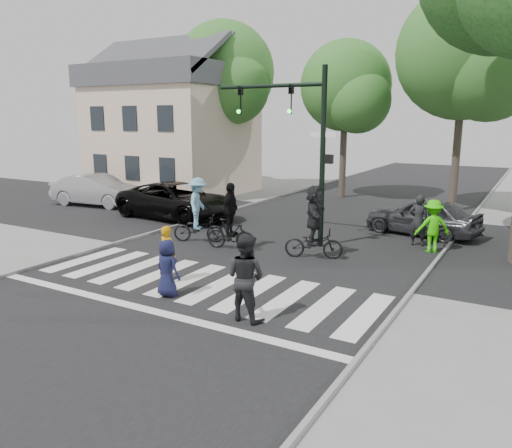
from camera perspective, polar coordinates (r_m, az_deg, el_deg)
The scene contains 23 objects.
ground at distance 12.79m, azimuth -8.80°, elevation -7.92°, with size 120.00×120.00×0.00m, color gray.
road_stem at distance 16.78m, azimuth 1.95°, elevation -2.91°, with size 10.00×70.00×0.01m, color black.
road_cross at distance 19.40m, azimuth 6.14°, elevation -0.92°, with size 70.00×10.00×0.01m, color black.
curb_left at distance 19.59m, azimuth -11.18°, elevation -0.82°, with size 0.10×70.00×0.10m, color gray.
curb_right at distance 15.15m, azimuth 19.11°, elevation -5.07°, with size 0.10×70.00×0.10m, color gray.
crosswalk at distance 13.27m, azimuth -7.00°, elevation -7.07°, with size 10.00×3.85×0.01m.
traffic_signal at distance 17.13m, azimuth 5.04°, elevation 10.55°, with size 4.45×0.29×6.00m.
bg_tree_0 at distance 33.16m, azimuth -10.42°, elevation 14.99°, with size 5.46×5.20×8.97m.
bg_tree_1 at distance 29.77m, azimuth -3.42°, elevation 16.50°, with size 6.09×5.80×9.80m.
bg_tree_2 at distance 27.60m, azimuth 10.54°, elevation 14.86°, with size 5.04×4.80×8.40m.
bg_tree_3 at distance 24.93m, azimuth 23.36°, elevation 17.12°, with size 6.30×6.00×10.20m.
house at distance 30.13m, azimuth -9.47°, elevation 10.87°, with size 8.40×8.10×8.82m.
pedestrian_woman at distance 13.56m, azimuth -10.06°, elevation -3.37°, with size 0.56×0.37×1.54m, color #C28509.
pedestrian_child at distance 12.47m, azimuth -10.11°, elevation -4.99°, with size 0.70×0.46×1.44m, color #151839.
pedestrian_adult at distance 10.82m, azimuth -1.21°, elevation -6.10°, with size 0.94×0.73×1.93m, color black.
cyclist_left at distance 17.71m, azimuth -6.62°, elevation 1.10°, with size 1.92×1.34×2.30m.
cyclist_mid at distance 16.61m, azimuth -2.94°, elevation 0.18°, with size 1.78×1.10×2.25m.
cyclist_right at distance 15.64m, azimuth 6.66°, elevation -0.24°, with size 1.92×1.78×2.30m.
car_suv at distance 22.06m, azimuth -9.03°, elevation 2.64°, with size 2.61×5.66×1.57m, color black.
car_silver at distance 26.26m, azimuth -17.73°, elevation 3.71°, with size 1.67×4.78×1.58m, color #A3A4A8.
car_grey at distance 19.73m, azimuth 18.52°, elevation 0.83°, with size 1.68×4.17×1.42m, color #323337.
bystander_hivis at distance 17.26m, azimuth 19.53°, elevation -0.23°, with size 1.12×0.65×1.74m, color #33D807.
bystander_dark at distance 17.96m, azimuth 18.07°, elevation 0.40°, with size 0.65×0.43×1.78m, color black.
Camera 1 is at (7.63, -9.30, 4.33)m, focal length 35.00 mm.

